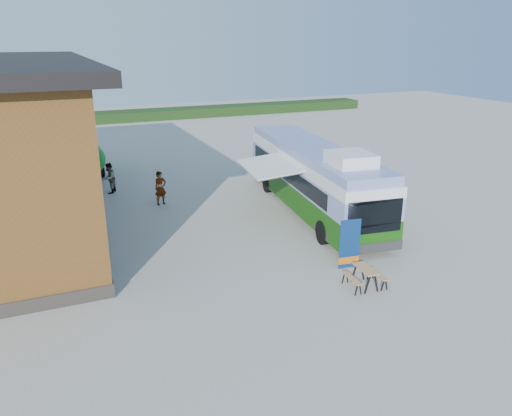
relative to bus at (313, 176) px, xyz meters
name	(u,v)px	position (x,y,z in m)	size (l,w,h in m)	color
ground	(284,265)	(-4.11, -5.18, -1.85)	(100.00, 100.00, 0.00)	#BCB7AD
hedge	(198,112)	(3.89, 32.82, -1.35)	(40.00, 3.00, 1.00)	#264419
bus	(313,176)	(0.00, 0.00, 0.00)	(4.12, 12.82, 3.87)	#1A6310
awning	(275,161)	(-2.16, -0.03, 0.98)	(2.97, 4.30, 0.51)	white
banner	(349,248)	(-1.95, -6.36, -1.04)	(0.86, 0.25, 1.97)	navy
picnic_table	(365,273)	(-2.28, -7.90, -1.31)	(1.36, 1.23, 0.73)	tan
person_a	(161,188)	(-6.84, 4.05, -0.95)	(0.66, 0.43, 1.80)	#999999
person_b	(109,178)	(-9.05, 7.21, -0.98)	(0.85, 0.66, 1.74)	#999999
slurry_tanker	(86,154)	(-9.81, 12.10, -0.52)	(1.94, 6.27, 2.31)	#177E21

